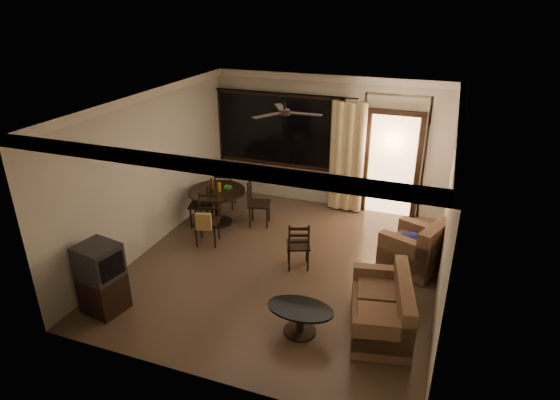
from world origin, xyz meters
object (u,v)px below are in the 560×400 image
at_px(side_chair, 298,253).
at_px(tv_cabinet, 101,278).
at_px(dining_table, 217,197).
at_px(dining_chair_west, 202,212).
at_px(armchair, 416,250).
at_px(coffee_table, 300,316).
at_px(dining_chair_east, 259,211).
at_px(dining_chair_north, 225,194).
at_px(dining_chair_south, 207,228).
at_px(sofa, 384,310).

bearing_deg(side_chair, tv_cabinet, 21.11).
distance_m(dining_table, side_chair, 2.31).
xyz_separation_m(dining_chair_west, armchair, (4.14, -0.21, 0.08)).
height_order(armchair, coffee_table, armchair).
bearing_deg(armchair, side_chair, -140.00).
height_order(dining_chair_west, dining_chair_east, same).
height_order(dining_chair_north, armchair, dining_chair_north).
height_order(dining_chair_east, coffee_table, dining_chair_east).
bearing_deg(coffee_table, tv_cabinet, -170.21).
bearing_deg(side_chair, coffee_table, 87.77).
bearing_deg(dining_chair_east, armchair, -116.16).
xyz_separation_m(dining_chair_south, tv_cabinet, (-0.46, -2.29, 0.23)).
bearing_deg(dining_chair_north, dining_chair_south, 90.00).
height_order(dining_chair_east, sofa, dining_chair_east).
relative_size(dining_chair_west, tv_cabinet, 0.89).
bearing_deg(dining_chair_east, side_chair, -150.01).
distance_m(armchair, coffee_table, 2.57).
bearing_deg(sofa, dining_table, 138.02).
distance_m(dining_chair_west, sofa, 4.34).
distance_m(dining_chair_north, tv_cabinet, 3.89).
bearing_deg(side_chair, sofa, 123.99).
height_order(dining_chair_south, dining_chair_north, same).
relative_size(dining_table, armchair, 1.01).
bearing_deg(side_chair, dining_chair_west, -41.13).
relative_size(dining_chair_east, dining_chair_north, 1.00).
bearing_deg(dining_chair_south, coffee_table, -51.81).
distance_m(tv_cabinet, armchair, 4.95).
height_order(sofa, coffee_table, sofa).
xyz_separation_m(tv_cabinet, sofa, (3.89, 0.96, -0.23)).
bearing_deg(dining_chair_west, dining_chair_east, 97.36).
distance_m(dining_chair_east, side_chair, 1.76).
height_order(dining_chair_east, dining_chair_south, same).
bearing_deg(coffee_table, dining_chair_north, 129.39).
bearing_deg(dining_chair_north, dining_table, 90.13).
height_order(coffee_table, side_chair, side_chair).
relative_size(dining_chair_east, side_chair, 1.09).
height_order(tv_cabinet, armchair, tv_cabinet).
relative_size(sofa, side_chair, 1.77).
relative_size(tv_cabinet, armchair, 0.94).
distance_m(dining_chair_east, dining_chair_north, 1.15).
bearing_deg(sofa, armchair, 70.26).
height_order(sofa, side_chair, side_chair).
height_order(dining_table, dining_chair_south, dining_chair_south).
height_order(dining_chair_west, side_chair, dining_chair_west).
xyz_separation_m(dining_chair_east, side_chair, (1.23, -1.25, -0.02)).
relative_size(tv_cabinet, side_chair, 1.22).
height_order(dining_table, coffee_table, dining_table).
distance_m(dining_chair_east, coffee_table, 3.35).
height_order(dining_chair_north, tv_cabinet, tv_cabinet).
relative_size(dining_chair_south, armchair, 0.84).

